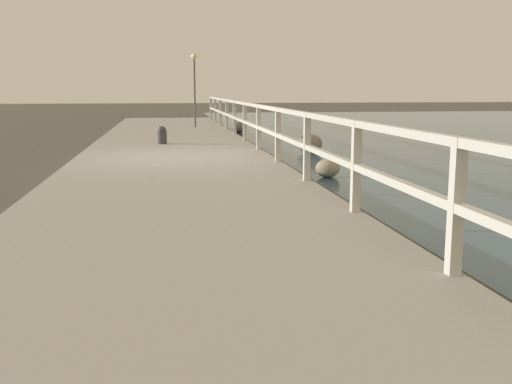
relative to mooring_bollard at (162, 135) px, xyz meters
name	(u,v)px	position (x,y,z in m)	size (l,w,h in m)	color
ground_plane	(175,168)	(0.27, -3.21, -0.47)	(120.00, 120.00, 0.00)	#4C473D
dock_walkway	(175,162)	(0.27, -3.21, -0.35)	(4.27, 36.00, 0.23)	#9E998E
railing	(267,122)	(2.30, -3.21, 0.50)	(0.10, 32.50, 1.09)	beige
boulder_water_edge	(239,127)	(2.94, 6.95, -0.24)	(0.61, 0.54, 0.45)	#666056
boulder_far_strip	(328,168)	(3.16, -5.14, -0.29)	(0.47, 0.43, 0.36)	gray
boulder_near_dock	(310,144)	(3.87, -0.74, -0.22)	(0.67, 0.60, 0.50)	slate
mooring_bollard	(162,135)	(0.00, 0.00, 0.00)	(0.24, 0.24, 0.48)	#333338
dock_lamp	(194,77)	(1.24, 7.04, 1.65)	(0.21, 0.21, 2.78)	#514C47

